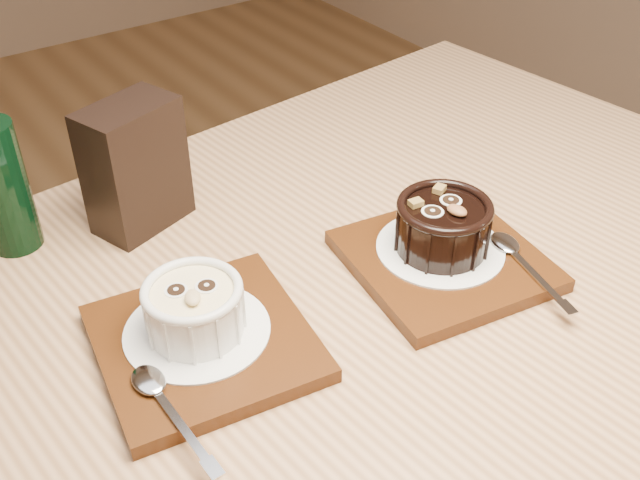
# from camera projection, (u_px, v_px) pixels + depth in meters

# --- Properties ---
(table) EXTENTS (1.27, 0.91, 0.75)m
(table) POSITION_uv_depth(u_px,v_px,m) (338.00, 396.00, 0.74)
(table) COLOR #996942
(table) RESTS_ON ground
(tray_left) EXTENTS (0.21, 0.21, 0.01)m
(tray_left) POSITION_uv_depth(u_px,v_px,m) (204.00, 343.00, 0.66)
(tray_left) COLOR #4A240C
(tray_left) RESTS_ON table
(doily_left) EXTENTS (0.13, 0.13, 0.00)m
(doily_left) POSITION_uv_depth(u_px,v_px,m) (197.00, 330.00, 0.66)
(doily_left) COLOR white
(doily_left) RESTS_ON tray_left
(ramekin_white) EXTENTS (0.09, 0.09, 0.05)m
(ramekin_white) POSITION_uv_depth(u_px,v_px,m) (194.00, 307.00, 0.64)
(ramekin_white) COLOR white
(ramekin_white) RESTS_ON doily_left
(spoon_left) EXTENTS (0.03, 0.13, 0.01)m
(spoon_left) POSITION_uv_depth(u_px,v_px,m) (168.00, 407.00, 0.59)
(spoon_left) COLOR silver
(spoon_left) RESTS_ON tray_left
(tray_right) EXTENTS (0.21, 0.21, 0.01)m
(tray_right) POSITION_uv_depth(u_px,v_px,m) (444.00, 261.00, 0.76)
(tray_right) COLOR #4A240C
(tray_right) RESTS_ON table
(doily_right) EXTENTS (0.13, 0.13, 0.00)m
(doily_right) POSITION_uv_depth(u_px,v_px,m) (440.00, 248.00, 0.76)
(doily_right) COLOR white
(doily_right) RESTS_ON tray_right
(ramekin_dark) EXTENTS (0.10, 0.10, 0.06)m
(ramekin_dark) POSITION_uv_depth(u_px,v_px,m) (443.00, 224.00, 0.74)
(ramekin_dark) COLOR black
(ramekin_dark) RESTS_ON doily_right
(spoon_right) EXTENTS (0.06, 0.14, 0.01)m
(spoon_right) POSITION_uv_depth(u_px,v_px,m) (524.00, 262.00, 0.73)
(spoon_right) COLOR silver
(spoon_right) RESTS_ON tray_right
(condiment_stand) EXTENTS (0.11, 0.09, 0.14)m
(condiment_stand) POSITION_uv_depth(u_px,v_px,m) (135.00, 167.00, 0.78)
(condiment_stand) COLOR black
(condiment_stand) RESTS_ON table
(green_bottle) EXTENTS (0.05, 0.05, 0.20)m
(green_bottle) POSITION_uv_depth(u_px,v_px,m) (0.00, 182.00, 0.75)
(green_bottle) COLOR black
(green_bottle) RESTS_ON table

